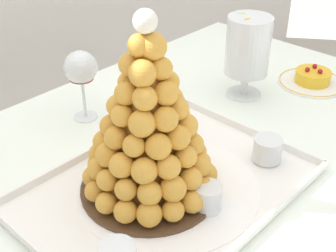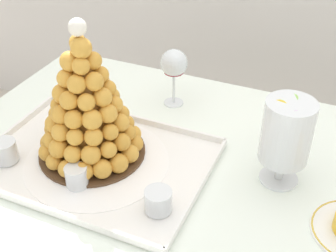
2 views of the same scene
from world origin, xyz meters
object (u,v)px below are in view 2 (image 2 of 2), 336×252
dessert_cup_centre (158,201)px  wine_glass (174,65)px  serving_tray (97,161)px  macaron_goblet (287,133)px  dessert_cup_left (5,152)px  dessert_cup_mid_left (77,177)px  croquembouche (87,106)px

dessert_cup_centre → wine_glass: bearing=108.9°
serving_tray → macaron_goblet: size_ratio=2.50×
dessert_cup_left → macaron_goblet: (0.65, 0.22, 0.11)m
serving_tray → dessert_cup_left: size_ratio=9.11×
serving_tray → dessert_cup_centre: 0.24m
serving_tray → dessert_cup_mid_left: (0.01, -0.10, 0.03)m
macaron_goblet → wine_glass: bearing=149.3°
dessert_cup_left → dessert_cup_mid_left: dessert_cup_left is taller
dessert_cup_mid_left → dessert_cup_centre: size_ratio=0.87×
dessert_cup_left → wine_glass: 0.53m
serving_tray → croquembouche: size_ratio=1.54×
macaron_goblet → wine_glass: size_ratio=1.26×
dessert_cup_centre → macaron_goblet: macaron_goblet is taller
croquembouche → dessert_cup_left: 0.25m
croquembouche → dessert_cup_mid_left: size_ratio=6.80×
dessert_cup_left → dessert_cup_centre: (0.43, -0.00, -0.00)m
macaron_goblet → wine_glass: (-0.38, 0.22, -0.01)m
dessert_cup_centre → wine_glass: 0.48m
serving_tray → croquembouche: croquembouche is taller
macaron_goblet → wine_glass: 0.44m
macaron_goblet → dessert_cup_centre: bearing=-135.7°
serving_tray → dessert_cup_centre: dessert_cup_centre is taller
dessert_cup_left → wine_glass: (0.28, 0.44, 0.10)m
croquembouche → dessert_cup_mid_left: croquembouche is taller
croquembouche → dessert_cup_mid_left: bearing=-75.0°
dessert_cup_centre → macaron_goblet: bearing=44.3°
dessert_cup_left → dessert_cup_centre: 0.43m
dessert_cup_centre → dessert_cup_mid_left: bearing=-178.8°
dessert_cup_mid_left → dessert_cup_centre: (0.21, 0.00, 0.00)m
dessert_cup_mid_left → macaron_goblet: macaron_goblet is taller
dessert_cup_left → macaron_goblet: size_ratio=0.27×
croquembouche → serving_tray: bearing=-41.7°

